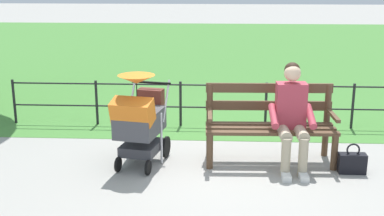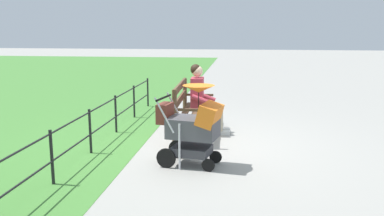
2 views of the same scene
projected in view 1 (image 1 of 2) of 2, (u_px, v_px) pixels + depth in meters
The scene contains 7 objects.
ground_plane at pixel (223, 162), 6.36m from camera, with size 60.00×60.00×0.00m, color #9E9B93.
grass_lawn at pixel (221, 52), 14.83m from camera, with size 40.00×16.00×0.01m, color #478438.
park_bench at pixel (270, 120), 6.30m from camera, with size 1.61×0.64×0.96m.
person_on_bench at pixel (292, 114), 6.04m from camera, with size 0.54×0.74×1.28m.
stroller at pixel (140, 119), 6.11m from camera, with size 0.66×0.96×1.15m.
handbag at pixel (352, 163), 5.99m from camera, with size 0.32×0.14×0.37m.
park_fence at pixel (223, 100), 7.70m from camera, with size 6.56×0.04×0.70m.
Camera 1 is at (0.07, 5.97, 2.35)m, focal length 47.22 mm.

